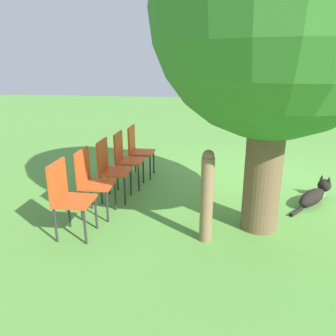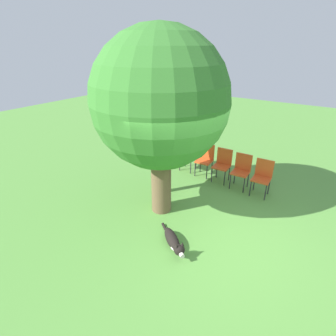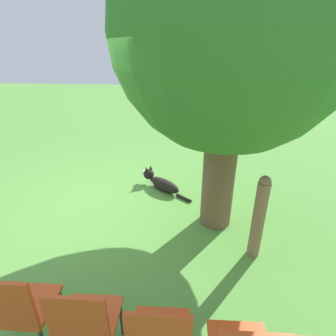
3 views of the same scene
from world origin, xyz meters
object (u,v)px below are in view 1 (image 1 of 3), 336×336
dog (315,195)px  red_chair_0 (138,148)px  red_chair_1 (125,156)px  red_chair_4 (67,194)px  fence_post (207,196)px  red_chair_3 (91,178)px  oak_tree (278,12)px  red_chair_2 (110,166)px

dog → red_chair_0: bearing=112.9°
red_chair_1 → red_chair_4: (0.21, 1.73, 0.00)m
fence_post → red_chair_3: size_ratio=1.19×
red_chair_3 → red_chair_0: bearing=81.3°
dog → oak_tree: bearing=173.4°
red_chair_0 → oak_tree: bearing=-42.2°
red_chair_0 → red_chair_4: bearing=-98.7°
red_chair_3 → red_chair_4: size_ratio=1.00×
dog → red_chair_3: 3.33m
fence_post → red_chair_1: 2.15m
oak_tree → fence_post: size_ratio=3.54×
fence_post → oak_tree: bearing=-146.6°
oak_tree → red_chair_0: 3.34m
dog → red_chair_2: bearing=134.5°
red_chair_1 → red_chair_3: (0.14, 1.15, 0.00)m
red_chair_0 → red_chair_2: 1.16m
dog → fence_post: fence_post is taller
dog → red_chair_0: (2.96, -0.79, 0.42)m
red_chair_4 → oak_tree: bearing=12.0°
fence_post → red_chair_2: 1.82m
red_chair_3 → red_chair_4: (0.07, 0.58, 0.00)m
red_chair_2 → dog: bearing=4.8°
oak_tree → red_chair_2: oak_tree is taller
dog → fence_post: size_ratio=0.88×
oak_tree → red_chair_1: 3.13m
oak_tree → red_chair_3: (2.24, -0.01, -2.01)m
fence_post → red_chair_1: (1.44, -1.59, -0.03)m
red_chair_2 → oak_tree: bearing=-16.8°
red_chair_3 → red_chair_4: 0.58m
fence_post → red_chair_3: bearing=-15.7°
red_chair_4 → fence_post: bearing=2.8°
oak_tree → red_chair_3: oak_tree is taller
dog → red_chair_1: (3.03, -0.22, 0.42)m
dog → red_chair_0: 3.09m
dog → red_chair_3: (3.17, 0.93, 0.42)m
oak_tree → fence_post: (0.66, 0.44, -1.98)m
red_chair_1 → red_chair_3: same height
red_chair_0 → fence_post: bearing=-59.4°
fence_post → red_chair_2: fence_post is taller
oak_tree → red_chair_0: bearing=-40.5°
red_chair_0 → red_chair_1: same height
dog → red_chair_3: bearing=144.3°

